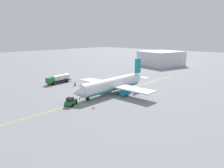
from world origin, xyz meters
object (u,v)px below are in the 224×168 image
at_px(pushback_tug, 71,102).
at_px(refueling_worker, 75,84).
at_px(fuel_tanker, 59,79).
at_px(safety_cone_nose, 93,108).
at_px(safety_cone_wingtip, 80,98).
at_px(airplane, 113,84).

relative_size(pushback_tug, refueling_worker, 2.41).
relative_size(fuel_tanker, pushback_tug, 2.61).
bearing_deg(pushback_tug, fuel_tanker, -117.58).
xyz_separation_m(safety_cone_nose, safety_cone_wingtip, (-2.81, -8.80, 0.02)).
xyz_separation_m(airplane, safety_cone_nose, (14.44, 6.48, -2.48)).
xyz_separation_m(airplane, fuel_tanker, (3.40, -25.09, -1.06)).
bearing_deg(refueling_worker, fuel_tanker, -80.22).
distance_m(fuel_tanker, safety_cone_wingtip, 24.25).
bearing_deg(airplane, safety_cone_wingtip, -11.32).
xyz_separation_m(fuel_tanker, safety_cone_nose, (11.04, 31.57, -1.42)).
distance_m(safety_cone_nose, safety_cone_wingtip, 9.24).
relative_size(fuel_tanker, safety_cone_nose, 17.35).
relative_size(fuel_tanker, refueling_worker, 6.28).
relative_size(pushback_tug, safety_cone_wingtip, 6.16).
height_order(airplane, pushback_tug, airplane).
xyz_separation_m(fuel_tanker, pushback_tug, (13.12, 25.13, -0.72)).
bearing_deg(safety_cone_wingtip, pushback_tug, 25.79).
distance_m(refueling_worker, safety_cone_nose, 26.47).
height_order(pushback_tug, safety_cone_wingtip, pushback_tug).
height_order(fuel_tanker, pushback_tug, fuel_tanker).
bearing_deg(pushback_tug, airplane, -179.88).
bearing_deg(refueling_worker, safety_cone_nose, 61.93).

